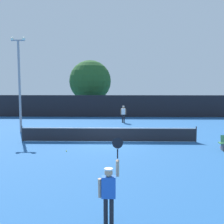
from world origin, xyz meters
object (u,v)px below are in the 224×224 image
object	(u,v)px
parked_car_near	(97,106)
parked_car_mid	(177,105)
player_serving	(109,188)
large_tree	(90,81)
tennis_ball	(66,151)
spare_racket	(223,148)
light_pole	(19,78)
player_receiving	(123,112)

from	to	relation	value
parked_car_near	parked_car_mid	xyz separation A→B (m)	(12.11, 2.02, 0.00)
player_serving	large_tree	xyz separation A→B (m)	(-3.70, 30.74, 3.34)
tennis_ball	spare_racket	xyz separation A→B (m)	(9.41, 1.14, -0.01)
tennis_ball	large_tree	distance (m)	23.08
player_serving	parked_car_mid	distance (m)	35.26
large_tree	tennis_ball	bearing A→B (deg)	-87.58
player_serving	tennis_ball	size ratio (longest dim) A/B	35.78
light_pole	large_tree	size ratio (longest dim) A/B	1.04
tennis_ball	parked_car_mid	distance (m)	28.58
player_receiving	parked_car_mid	xyz separation A→B (m)	(8.44, 13.87, -0.28)
player_receiving	spare_racket	distance (m)	12.45
light_pole	large_tree	world-z (taller)	light_pole
tennis_ball	light_pole	world-z (taller)	light_pole
player_receiving	parked_car_mid	distance (m)	16.24
tennis_ball	large_tree	xyz separation A→B (m)	(-0.96, 22.65, 4.37)
player_serving	spare_racket	distance (m)	11.43
large_tree	parked_car_near	xyz separation A→B (m)	(0.81, 1.27, -3.62)
player_serving	player_receiving	bearing A→B (deg)	87.79
player_serving	player_receiving	size ratio (longest dim) A/B	1.42
spare_racket	large_tree	distance (m)	24.27
player_receiving	parked_car_mid	world-z (taller)	player_receiving
parked_car_near	parked_car_mid	size ratio (longest dim) A/B	1.03
tennis_ball	parked_car_mid	size ratio (longest dim) A/B	0.02
player_serving	parked_car_mid	world-z (taller)	player_serving
large_tree	parked_car_mid	bearing A→B (deg)	14.31
large_tree	parked_car_mid	xyz separation A→B (m)	(12.92, 3.29, -3.62)
player_serving	parked_car_mid	bearing A→B (deg)	74.85
large_tree	player_serving	bearing A→B (deg)	-83.13
player_receiving	parked_car_mid	size ratio (longest dim) A/B	0.40
player_receiving	large_tree	world-z (taller)	large_tree
player_receiving	spare_racket	size ratio (longest dim) A/B	3.31
large_tree	parked_car_near	world-z (taller)	large_tree
tennis_ball	parked_car_near	bearing A→B (deg)	90.35
light_pole	large_tree	distance (m)	16.76
tennis_ball	parked_car_mid	world-z (taller)	parked_car_mid
player_receiving	large_tree	bearing A→B (deg)	-67.04
player_serving	parked_car_near	xyz separation A→B (m)	(-2.89, 32.01, -0.28)
player_receiving	spare_racket	xyz separation A→B (m)	(5.88, -10.93, -1.03)
parked_car_near	tennis_ball	bearing A→B (deg)	-82.92
player_serving	tennis_ball	bearing A→B (deg)	108.75
player_serving	parked_car_near	distance (m)	32.14
tennis_ball	player_receiving	bearing A→B (deg)	73.72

